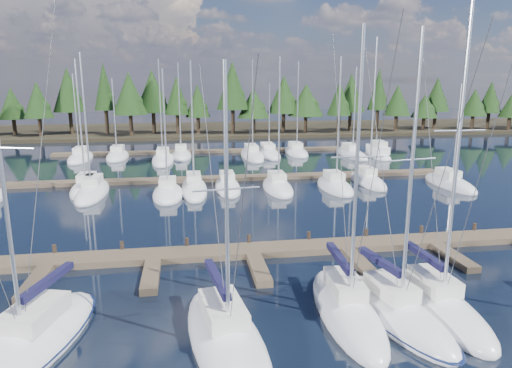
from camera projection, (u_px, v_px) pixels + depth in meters
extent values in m
plane|color=black|center=(232.00, 204.00, 40.32)|extent=(260.00, 260.00, 0.00)
cube|color=black|center=(203.00, 130.00, 98.06)|extent=(220.00, 30.00, 0.60)
cube|color=brown|center=(251.00, 250.00, 28.72)|extent=(44.00, 2.00, 0.40)
cube|color=brown|center=(35.00, 284.00, 24.02)|extent=(0.90, 4.00, 0.40)
cube|color=brown|center=(151.00, 276.00, 24.93)|extent=(0.90, 4.00, 0.40)
cube|color=brown|center=(259.00, 270.00, 25.83)|extent=(0.90, 4.00, 0.40)
cube|color=brown|center=(360.00, 263.00, 26.73)|extent=(0.90, 4.00, 0.40)
cube|color=brown|center=(454.00, 257.00, 27.63)|extent=(0.90, 4.00, 0.40)
cylinder|color=#30241A|center=(55.00, 252.00, 27.82)|extent=(0.26, 0.26, 0.90)
cylinder|color=#30241A|center=(122.00, 248.00, 28.42)|extent=(0.26, 0.26, 0.90)
cylinder|color=#30241A|center=(187.00, 245.00, 29.02)|extent=(0.26, 0.26, 0.90)
cylinder|color=#30241A|center=(249.00, 241.00, 29.62)|extent=(0.26, 0.26, 0.90)
cylinder|color=#30241A|center=(309.00, 238.00, 30.22)|extent=(0.26, 0.26, 0.90)
cylinder|color=#30241A|center=(366.00, 235.00, 30.83)|extent=(0.26, 0.26, 0.90)
cylinder|color=#30241A|center=(421.00, 232.00, 31.43)|extent=(0.26, 0.26, 0.90)
cylinder|color=#30241A|center=(474.00, 229.00, 32.03)|extent=(0.26, 0.26, 0.90)
cube|color=brown|center=(222.00, 178.00, 49.91)|extent=(50.00, 1.80, 0.40)
cube|color=brown|center=(212.00, 151.00, 69.18)|extent=(46.00, 1.80, 0.40)
ellipsoid|color=white|center=(31.00, 345.00, 18.56)|extent=(5.48, 9.31, 1.90)
cube|color=silver|center=(34.00, 313.00, 18.72)|extent=(2.43, 3.18, 0.70)
cylinder|color=silver|center=(1.00, 166.00, 16.47)|extent=(0.20, 0.20, 13.30)
cylinder|color=silver|center=(48.00, 285.00, 19.57)|extent=(1.24, 3.74, 0.12)
cube|color=black|center=(47.00, 281.00, 19.54)|extent=(1.41, 3.64, 0.30)
cylinder|color=#3F3F44|center=(40.00, 159.00, 18.76)|extent=(1.40, 4.50, 13.61)
ellipsoid|color=#0B153A|center=(31.00, 343.00, 18.55)|extent=(5.70, 9.68, 0.18)
ellipsoid|color=white|center=(226.00, 341.00, 18.84)|extent=(4.14, 9.58, 1.90)
cube|color=silver|center=(223.00, 309.00, 19.01)|extent=(1.97, 3.16, 0.70)
cylinder|color=silver|center=(227.00, 203.00, 17.07)|extent=(0.18, 0.18, 10.38)
cylinder|color=silver|center=(217.00, 282.00, 19.88)|extent=(0.70, 4.05, 0.12)
cube|color=black|center=(217.00, 278.00, 19.84)|extent=(0.90, 3.90, 0.30)
cylinder|color=silver|center=(226.00, 189.00, 16.95)|extent=(2.55, 0.43, 0.07)
cylinder|color=#3F3F44|center=(241.00, 222.00, 15.24)|extent=(0.60, 3.98, 10.70)
cylinder|color=#3F3F44|center=(213.00, 192.00, 19.39)|extent=(0.73, 4.89, 10.70)
ellipsoid|color=white|center=(346.00, 312.00, 21.17)|extent=(2.96, 8.83, 1.90)
cube|color=silver|center=(345.00, 284.00, 21.32)|extent=(1.52, 2.86, 0.70)
cylinder|color=silver|center=(357.00, 171.00, 19.24)|extent=(0.17, 0.17, 11.87)
cylinder|color=silver|center=(339.00, 261.00, 22.17)|extent=(0.32, 3.83, 0.12)
cube|color=black|center=(339.00, 258.00, 22.14)|extent=(0.54, 3.67, 0.30)
cylinder|color=silver|center=(357.00, 157.00, 19.11)|extent=(2.25, 0.19, 0.07)
cylinder|color=#3F3F44|center=(372.00, 184.00, 17.46)|extent=(0.23, 3.77, 12.18)
cylinder|color=#3F3F44|center=(341.00, 165.00, 21.51)|extent=(0.28, 4.64, 12.18)
ellipsoid|color=white|center=(395.00, 315.00, 20.91)|extent=(3.92, 8.34, 1.90)
cube|color=silver|center=(391.00, 287.00, 21.01)|extent=(1.84, 2.77, 0.70)
cylinder|color=silver|center=(411.00, 173.00, 19.05)|extent=(0.19, 0.19, 11.73)
cylinder|color=silver|center=(380.00, 264.00, 21.73)|extent=(0.73, 3.49, 0.12)
cube|color=black|center=(380.00, 261.00, 21.70)|extent=(0.93, 3.37, 0.30)
cylinder|color=silver|center=(412.00, 160.00, 18.92)|extent=(2.28, 0.47, 0.07)
cylinder|color=#3F3F44|center=(440.00, 186.00, 17.49)|extent=(0.63, 3.43, 12.04)
cylinder|color=#3F3F44|center=(382.00, 168.00, 21.04)|extent=(0.77, 4.22, 12.04)
ellipsoid|color=#0B153A|center=(395.00, 314.00, 20.89)|extent=(4.08, 8.67, 0.18)
ellipsoid|color=white|center=(437.00, 308.00, 21.55)|extent=(2.81, 8.27, 1.90)
cube|color=silver|center=(434.00, 281.00, 21.68)|extent=(1.50, 2.66, 0.70)
cylinder|color=silver|center=(458.00, 147.00, 19.44)|extent=(0.16, 0.16, 13.80)
cylinder|color=silver|center=(424.00, 258.00, 22.46)|extent=(0.21, 3.62, 0.12)
cube|color=black|center=(425.00, 256.00, 22.42)|extent=(0.43, 3.46, 0.30)
cylinder|color=silver|center=(460.00, 131.00, 19.28)|extent=(2.35, 0.13, 0.07)
cylinder|color=#3F3F44|center=(485.00, 157.00, 17.77)|extent=(0.12, 3.56, 14.11)
cylinder|color=#3F3F44|center=(430.00, 144.00, 21.56)|extent=(0.14, 4.38, 14.11)
ellipsoid|color=white|center=(87.00, 190.00, 44.97)|extent=(2.77, 7.82, 1.90)
cube|color=silver|center=(87.00, 177.00, 45.08)|extent=(1.52, 2.50, 0.70)
cylinder|color=silver|center=(80.00, 122.00, 43.12)|extent=(0.16, 0.16, 11.61)
ellipsoid|color=white|center=(92.00, 193.00, 43.58)|extent=(2.76, 9.57, 1.90)
cube|color=silver|center=(92.00, 180.00, 43.78)|extent=(1.52, 3.06, 0.70)
cylinder|color=silver|center=(85.00, 121.00, 41.59)|extent=(0.16, 0.16, 12.13)
ellipsoid|color=white|center=(168.00, 195.00, 42.92)|extent=(2.82, 7.18, 1.90)
cube|color=silver|center=(168.00, 182.00, 43.00)|extent=(1.55, 2.30, 0.70)
cylinder|color=silver|center=(165.00, 129.00, 41.20)|extent=(0.16, 0.16, 10.68)
ellipsoid|color=white|center=(194.00, 190.00, 44.84)|extent=(2.52, 9.63, 1.90)
cube|color=silver|center=(194.00, 177.00, 45.03)|extent=(1.38, 3.08, 0.70)
cylinder|color=silver|center=(192.00, 123.00, 42.91)|extent=(0.16, 0.16, 11.47)
ellipsoid|color=white|center=(228.00, 188.00, 45.64)|extent=(2.46, 8.05, 1.90)
cube|color=silver|center=(227.00, 175.00, 45.76)|extent=(1.35, 2.58, 0.70)
cylinder|color=silver|center=(227.00, 125.00, 43.86)|extent=(0.16, 0.16, 10.87)
ellipsoid|color=white|center=(278.00, 188.00, 45.50)|extent=(2.69, 7.98, 1.90)
cube|color=silver|center=(277.00, 176.00, 45.62)|extent=(1.48, 2.55, 0.70)
cylinder|color=silver|center=(279.00, 120.00, 43.61)|extent=(0.16, 0.16, 11.85)
ellipsoid|color=white|center=(335.00, 187.00, 45.93)|extent=(2.81, 7.83, 1.90)
cube|color=silver|center=(334.00, 175.00, 46.04)|extent=(1.55, 2.51, 0.70)
cylinder|color=silver|center=(339.00, 120.00, 44.05)|extent=(0.16, 0.16, 11.88)
ellipsoid|color=white|center=(368.00, 182.00, 48.28)|extent=(2.43, 8.15, 1.90)
cube|color=silver|center=(367.00, 170.00, 48.41)|extent=(1.34, 2.61, 0.70)
cylinder|color=silver|center=(373.00, 108.00, 46.16)|extent=(0.16, 0.16, 13.86)
ellipsoid|color=white|center=(450.00, 185.00, 47.15)|extent=(2.60, 8.70, 1.90)
cube|color=silver|center=(448.00, 172.00, 47.30)|extent=(1.43, 2.79, 0.70)
cylinder|color=silver|center=(457.00, 132.00, 45.50)|extent=(0.16, 0.16, 9.34)
ellipsoid|color=white|center=(81.00, 159.00, 62.74)|extent=(2.89, 9.31, 1.90)
cube|color=silver|center=(81.00, 150.00, 62.92)|extent=(1.59, 2.98, 0.70)
cylinder|color=silver|center=(76.00, 114.00, 60.93)|extent=(0.16, 0.16, 10.56)
ellipsoid|color=white|center=(118.00, 157.00, 64.14)|extent=(2.92, 8.34, 1.90)
cube|color=silver|center=(117.00, 148.00, 64.28)|extent=(1.61, 2.67, 0.70)
cylinder|color=silver|center=(114.00, 115.00, 62.45)|extent=(0.16, 0.16, 9.98)
ellipsoid|color=white|center=(163.00, 160.00, 61.53)|extent=(2.89, 10.51, 1.90)
cube|color=silver|center=(163.00, 151.00, 61.77)|extent=(1.59, 3.36, 0.70)
cylinder|color=silver|center=(160.00, 108.00, 59.46)|extent=(0.16, 0.16, 12.36)
ellipsoid|color=white|center=(181.00, 156.00, 64.88)|extent=(2.88, 8.14, 1.90)
cube|color=silver|center=(181.00, 147.00, 65.01)|extent=(1.58, 2.61, 0.70)
cylinder|color=silver|center=(179.00, 107.00, 62.97)|extent=(0.16, 0.16, 12.05)
ellipsoid|color=white|center=(252.00, 156.00, 65.08)|extent=(2.90, 11.52, 1.90)
cube|color=silver|center=(251.00, 147.00, 65.37)|extent=(1.59, 3.69, 0.70)
cylinder|color=silver|center=(252.00, 106.00, 62.96)|extent=(0.16, 0.16, 12.46)
ellipsoid|color=white|center=(268.00, 154.00, 66.58)|extent=(2.99, 10.65, 1.90)
cube|color=silver|center=(268.00, 146.00, 66.83)|extent=(1.64, 3.41, 0.70)
cylinder|color=silver|center=(269.00, 117.00, 64.85)|extent=(0.16, 0.16, 9.30)
ellipsoid|color=white|center=(296.00, 153.00, 67.67)|extent=(2.99, 8.72, 1.90)
cube|color=silver|center=(296.00, 145.00, 67.82)|extent=(1.64, 2.79, 0.70)
cylinder|color=silver|center=(298.00, 105.00, 65.68)|extent=(0.16, 0.16, 12.42)
ellipsoid|color=white|center=(351.00, 155.00, 66.13)|extent=(2.75, 10.55, 1.90)
cube|color=silver|center=(350.00, 146.00, 66.37)|extent=(1.51, 3.38, 0.70)
cylinder|color=silver|center=(355.00, 109.00, 64.16)|extent=(0.16, 0.16, 11.53)
ellipsoid|color=white|center=(377.00, 156.00, 65.06)|extent=(2.81, 7.85, 1.56)
cube|color=white|center=(378.00, 149.00, 64.83)|extent=(2.07, 4.33, 1.04)
cube|color=silver|center=(379.00, 143.00, 64.26)|extent=(1.50, 2.76, 0.78)
cylinder|color=silver|center=(376.00, 139.00, 65.27)|extent=(0.08, 0.08, 1.38)
cylinder|color=black|center=(15.00, 127.00, 85.95)|extent=(0.70, 0.70, 3.01)
cone|color=black|center=(12.00, 103.00, 84.97)|extent=(5.07, 5.07, 5.85)
ellipsoid|color=black|center=(15.00, 110.00, 85.34)|extent=(3.04, 3.04, 3.04)
cylinder|color=black|center=(40.00, 127.00, 83.66)|extent=(0.70, 0.70, 3.39)
cone|color=black|center=(38.00, 100.00, 82.56)|extent=(5.20, 5.20, 6.59)
ellipsoid|color=black|center=(41.00, 108.00, 82.96)|extent=(3.12, 3.12, 3.12)
cylinder|color=black|center=(71.00, 123.00, 87.29)|extent=(0.70, 0.70, 4.25)
cone|color=black|center=(68.00, 90.00, 85.91)|extent=(5.91, 5.91, 8.26)
ellipsoid|color=black|center=(72.00, 100.00, 86.40)|extent=(3.55, 3.55, 3.55)
cylinder|color=black|center=(107.00, 122.00, 87.47)|extent=(0.70, 0.70, 4.54)
cone|color=black|center=(104.00, 86.00, 85.99)|extent=(4.13, 4.13, 8.83)
ellipsoid|color=black|center=(108.00, 97.00, 86.51)|extent=(2.48, 2.48, 2.48)
cylinder|color=black|center=(131.00, 125.00, 84.71)|extent=(0.70, 0.70, 3.94)
cone|color=black|center=(129.00, 93.00, 83.42)|extent=(6.34, 6.34, 7.67)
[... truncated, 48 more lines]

